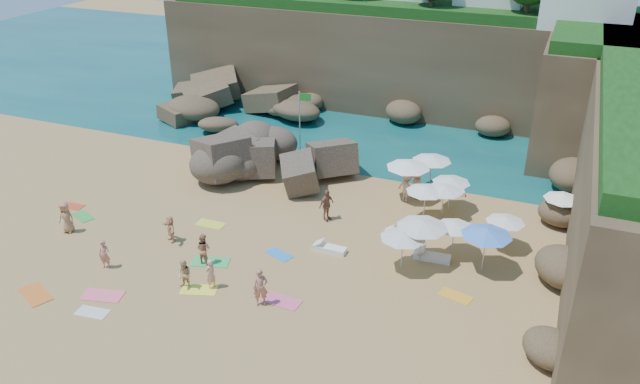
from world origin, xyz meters
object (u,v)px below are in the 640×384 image
at_px(flag_pole, 301,114).
at_px(person_stand_5, 242,137).
at_px(lounger_0, 315,171).
at_px(parasol_2, 408,164).
at_px(person_stand_1, 203,249).
at_px(person_stand_4, 417,184).
at_px(person_stand_6, 210,274).
at_px(parasol_1, 451,180).
at_px(parasol_0, 432,158).
at_px(person_stand_0, 105,255).
at_px(rock_outcrop, 276,176).
at_px(person_stand_2, 406,187).
at_px(person_stand_3, 326,205).

relative_size(flag_pole, person_stand_5, 2.77).
height_order(flag_pole, lounger_0, flag_pole).
relative_size(parasol_2, person_stand_1, 1.57).
xyz_separation_m(person_stand_4, person_stand_6, (-6.69, -12.91, -0.09)).
bearing_deg(flag_pole, parasol_1, -21.43).
height_order(person_stand_4, person_stand_6, person_stand_4).
relative_size(parasol_0, person_stand_0, 1.57).
bearing_deg(lounger_0, rock_outcrop, -146.54).
bearing_deg(flag_pole, person_stand_1, -85.70).
height_order(flag_pole, parasol_1, flag_pole).
bearing_deg(person_stand_2, parasol_1, -159.48).
relative_size(rock_outcrop, flag_pole, 1.62).
distance_m(person_stand_2, person_stand_6, 13.67).
distance_m(parasol_2, person_stand_2, 1.40).
bearing_deg(parasol_1, person_stand_3, -148.02).
xyz_separation_m(person_stand_2, person_stand_5, (-13.16, 3.76, -0.11)).
distance_m(person_stand_1, person_stand_4, 13.84).
bearing_deg(lounger_0, person_stand_0, -111.03).
relative_size(person_stand_0, person_stand_6, 0.99).
relative_size(parasol_1, person_stand_3, 1.18).
distance_m(person_stand_5, person_stand_6, 17.36).
bearing_deg(person_stand_5, rock_outcrop, -71.80).
distance_m(rock_outcrop, person_stand_1, 10.84).
bearing_deg(person_stand_2, person_stand_0, 67.65).
height_order(rock_outcrop, person_stand_4, person_stand_4).
distance_m(parasol_1, person_stand_4, 2.51).
height_order(person_stand_5, person_stand_6, person_stand_5).
bearing_deg(person_stand_5, person_stand_3, -71.77).
distance_m(parasol_2, person_stand_1, 13.28).
relative_size(parasol_1, parasol_2, 0.84).
bearing_deg(parasol_2, person_stand_4, 38.53).
distance_m(rock_outcrop, person_stand_4, 9.36).
bearing_deg(parasol_0, person_stand_2, -113.04).
xyz_separation_m(flag_pole, person_stand_4, (9.25, -3.70, -2.01)).
bearing_deg(person_stand_0, person_stand_1, 12.99).
bearing_deg(parasol_0, lounger_0, -176.70).
height_order(rock_outcrop, parasol_2, parasol_2).
bearing_deg(flag_pole, rock_outcrop, -90.76).
bearing_deg(parasol_0, rock_outcrop, -168.95).
height_order(flag_pole, person_stand_6, flag_pole).
relative_size(rock_outcrop, person_stand_6, 4.69).
distance_m(lounger_0, person_stand_2, 6.97).
bearing_deg(person_stand_5, person_stand_1, -101.89).
xyz_separation_m(flag_pole, person_stand_2, (8.79, -4.45, -1.97)).
height_order(person_stand_1, person_stand_6, person_stand_1).
height_order(person_stand_0, person_stand_4, person_stand_4).
bearing_deg(person_stand_0, parasol_0, 34.73).
height_order(parasol_2, person_stand_2, parasol_2).
bearing_deg(rock_outcrop, person_stand_0, -103.65).
relative_size(parasol_2, person_stand_3, 1.41).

